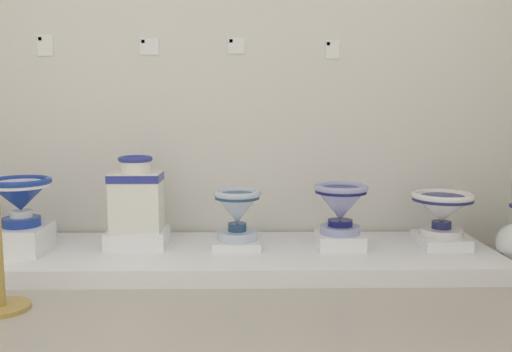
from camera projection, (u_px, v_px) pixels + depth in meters
wall_back at (236, 31)px, 3.90m from camera, size 4.35×0.06×3.19m
display_platform at (235, 257)px, 3.58m from camera, size 3.43×0.95×0.11m
plinth_block_slender_white at (23, 239)px, 3.47m from camera, size 0.31×0.38×0.17m
antique_toilet_slender_white at (20, 195)px, 3.43m from camera, size 0.40×0.40×0.31m
plinth_block_pale_glazed at (138, 238)px, 3.62m from camera, size 0.40×0.31×0.12m
antique_toilet_pale_glazed at (136, 194)px, 3.58m from camera, size 0.34×0.25×0.50m
plinth_block_central_ornate at (237, 243)px, 3.61m from camera, size 0.32×0.31×0.05m
antique_toilet_central_ornate at (237, 209)px, 3.58m from camera, size 0.32×0.32×0.33m
plinth_block_squat_floral at (340, 240)px, 3.60m from camera, size 0.30×0.30×0.10m
antique_toilet_squat_floral at (341, 203)px, 3.57m from camera, size 0.36×0.36×0.33m
plinth_block_leftmost at (441, 240)px, 3.65m from camera, size 0.31×0.37×0.07m
antique_toilet_leftmost at (442, 208)px, 3.62m from camera, size 0.42×0.42×0.29m
info_placard_first at (45, 45)px, 3.85m from camera, size 0.11×0.01×0.15m
info_placard_second at (149, 46)px, 3.87m from camera, size 0.14×0.01×0.12m
info_placard_third at (236, 46)px, 3.88m from camera, size 0.12×0.01×0.11m
info_placard_fourth at (332, 49)px, 3.89m from camera, size 0.10×0.01×0.13m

